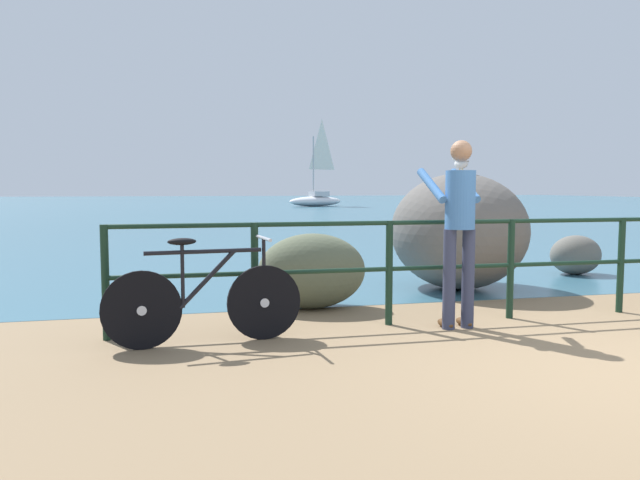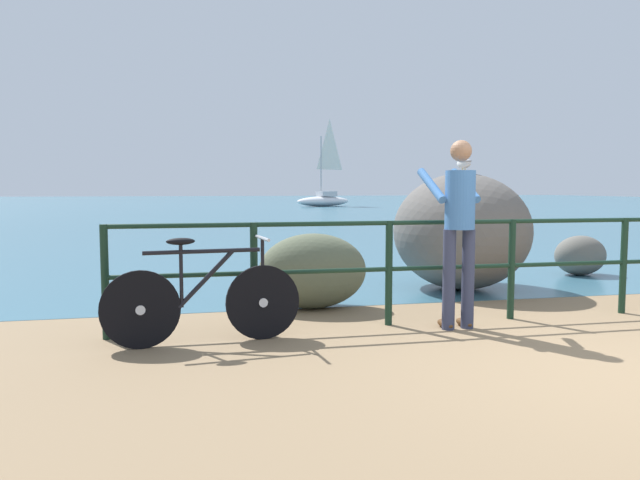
% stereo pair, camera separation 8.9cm
% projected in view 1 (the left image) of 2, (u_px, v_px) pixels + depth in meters
% --- Properties ---
extents(ground_plane, '(120.00, 120.00, 0.10)m').
position_uv_depth(ground_plane, '(263.00, 223.00, 23.93)').
color(ground_plane, '#846B4C').
extents(sea_surface, '(120.00, 90.00, 0.01)m').
position_uv_depth(sea_surface, '(217.00, 203.00, 50.87)').
color(sea_surface, '#38667A').
rests_on(sea_surface, ground_plane).
extents(promenade_railing, '(7.94, 0.07, 1.02)m').
position_uv_depth(promenade_railing, '(511.00, 257.00, 6.24)').
color(promenade_railing, black).
rests_on(promenade_railing, ground_plane).
extents(bicycle, '(1.69, 0.48, 0.92)m').
position_uv_depth(bicycle, '(205.00, 299.00, 5.21)').
color(bicycle, black).
rests_on(bicycle, ground_plane).
extents(person_at_railing, '(0.47, 0.65, 1.78)m').
position_uv_depth(person_at_railing, '(459.00, 224.00, 5.77)').
color(person_at_railing, '#333851').
rests_on(person_at_railing, ground_plane).
extents(breakwater_boulder_main, '(1.77, 1.91, 1.53)m').
position_uv_depth(breakwater_boulder_main, '(459.00, 231.00, 8.08)').
color(breakwater_boulder_main, '#605B56').
rests_on(breakwater_boulder_main, ground).
extents(breakwater_boulder_left, '(1.21, 0.75, 0.84)m').
position_uv_depth(breakwater_boulder_left, '(312.00, 271.00, 6.77)').
color(breakwater_boulder_left, '#596048').
rests_on(breakwater_boulder_left, ground).
extents(breakwater_boulder_right, '(0.80, 0.62, 0.61)m').
position_uv_depth(breakwater_boulder_right, '(576.00, 255.00, 9.42)').
color(breakwater_boulder_right, '#625F56').
rests_on(breakwater_boulder_right, ground).
extents(seagull, '(0.17, 0.34, 0.23)m').
position_uv_depth(seagull, '(461.00, 163.00, 8.04)').
color(seagull, gold).
rests_on(seagull, breakwater_boulder_main).
extents(sailboat, '(4.55, 2.95, 6.16)m').
position_uv_depth(sailboat, '(316.00, 196.00, 43.14)').
color(sailboat, white).
rests_on(sailboat, sea_surface).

